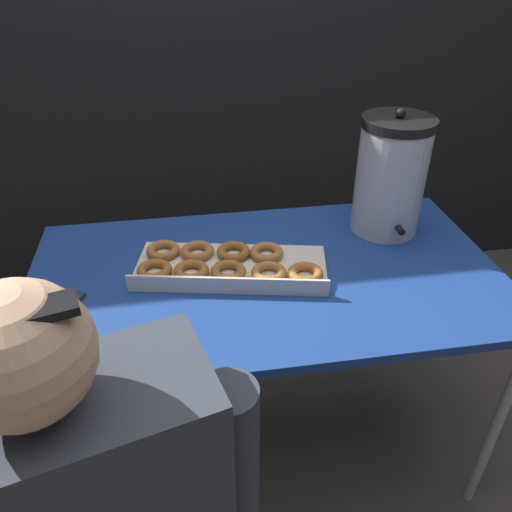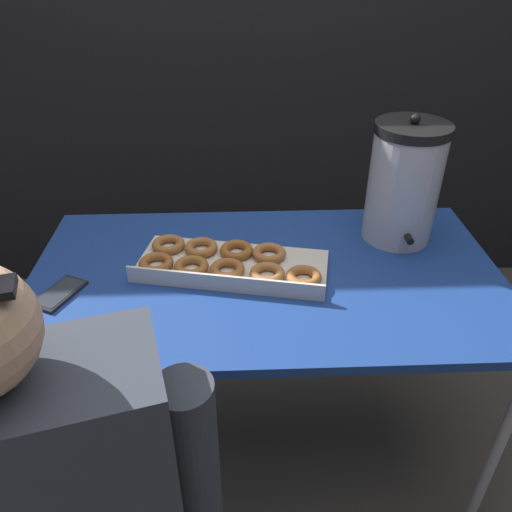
# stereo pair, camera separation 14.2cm
# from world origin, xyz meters

# --- Properties ---
(ground_plane) EXTENTS (12.00, 12.00, 0.00)m
(ground_plane) POSITION_xyz_m (0.00, 0.00, 0.00)
(ground_plane) COLOR #4C473F
(back_wall) EXTENTS (6.00, 0.11, 2.41)m
(back_wall) POSITION_xyz_m (0.00, 1.13, 1.21)
(back_wall) COLOR black
(back_wall) RESTS_ON ground
(folding_table) EXTENTS (1.37, 0.76, 0.77)m
(folding_table) POSITION_xyz_m (0.00, 0.00, 0.72)
(folding_table) COLOR navy
(folding_table) RESTS_ON ground
(donut_box) EXTENTS (0.59, 0.34, 0.05)m
(donut_box) POSITION_xyz_m (-0.11, 0.03, 0.79)
(donut_box) COLOR beige
(donut_box) RESTS_ON folding_table
(coffee_urn) EXTENTS (0.22, 0.25, 0.40)m
(coffee_urn) POSITION_xyz_m (0.43, 0.19, 0.95)
(coffee_urn) COLOR #B7B7BC
(coffee_urn) RESTS_ON folding_table
(cell_phone) EXTENTS (0.13, 0.17, 0.01)m
(cell_phone) POSITION_xyz_m (-0.57, -0.08, 0.77)
(cell_phone) COLOR black
(cell_phone) RESTS_ON folding_table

